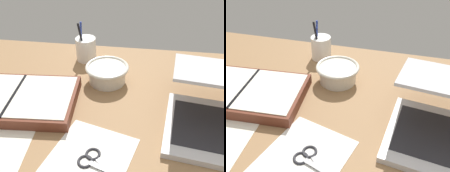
% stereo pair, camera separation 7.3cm
% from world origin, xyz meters
% --- Properties ---
extents(desk_top, '(1.40, 1.00, 0.02)m').
position_xyz_m(desk_top, '(0.00, 0.00, 0.01)').
color(desk_top, '#936D47').
rests_on(desk_top, ground).
extents(bowl, '(0.15, 0.15, 0.06)m').
position_xyz_m(bowl, '(-0.05, 0.24, 0.05)').
color(bowl, silver).
rests_on(bowl, desk_top).
extents(pen_cup, '(0.08, 0.08, 0.16)m').
position_xyz_m(pen_cup, '(-0.15, 0.38, 0.07)').
color(pen_cup, white).
rests_on(pen_cup, desk_top).
extents(planner, '(0.39, 0.25, 0.04)m').
position_xyz_m(planner, '(-0.31, 0.08, 0.04)').
color(planner, brown).
rests_on(planner, desk_top).
extents(scissors, '(0.14, 0.11, 0.01)m').
position_xyz_m(scissors, '(-0.03, -0.10, 0.02)').
color(scissors, '#B7B7BC').
rests_on(scissors, desk_top).
extents(paper_sheet_front, '(0.26, 0.32, 0.00)m').
position_xyz_m(paper_sheet_front, '(-0.05, -0.13, 0.02)').
color(paper_sheet_front, white).
rests_on(paper_sheet_front, desk_top).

